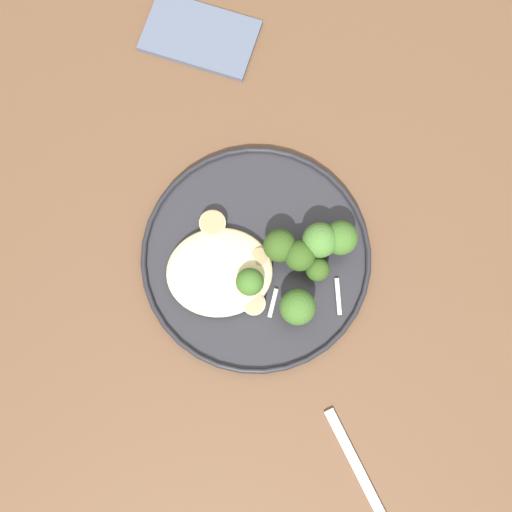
{
  "coord_description": "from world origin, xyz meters",
  "views": [
    {
      "loc": [
        0.05,
        0.11,
        1.54
      ],
      "look_at": [
        0.04,
        -0.04,
        0.76
      ],
      "focal_mm": 44.72,
      "sensor_mm": 36.0,
      "label": 1
    }
  ],
  "objects_px": {
    "broccoli_floret_front_edge": "(320,240)",
    "broccoli_floret_center_pile": "(250,279)",
    "seared_scallop_front_small": "(259,258)",
    "seared_scallop_tilted_round": "(213,224)",
    "broccoli_floret_beside_noodles": "(340,238)",
    "broccoli_floret_near_rim": "(317,270)",
    "dinner_fork": "(367,488)",
    "broccoli_floret_right_tilted": "(298,307)",
    "seared_scallop_on_noodles": "(221,260)",
    "seared_scallop_tiny_bay": "(204,296)",
    "broccoli_floret_left_leaning": "(300,256)",
    "folded_napkin": "(200,36)",
    "seared_scallop_center_golden": "(254,304)",
    "broccoli_floret_tall_stalk": "(280,246)",
    "dinner_plate": "(256,258)"
  },
  "relations": [
    {
      "from": "seared_scallop_tilted_round",
      "to": "broccoli_floret_near_rim",
      "type": "xyz_separation_m",
      "value": [
        -0.12,
        0.07,
        0.01
      ]
    },
    {
      "from": "seared_scallop_front_small",
      "to": "broccoli_floret_near_rim",
      "type": "relative_size",
      "value": 0.58
    },
    {
      "from": "broccoli_floret_center_pile",
      "to": "broccoli_floret_left_leaning",
      "type": "xyz_separation_m",
      "value": [
        -0.06,
        -0.02,
        0.0
      ]
    },
    {
      "from": "folded_napkin",
      "to": "seared_scallop_tilted_round",
      "type": "bearing_deg",
      "value": 90.83
    },
    {
      "from": "broccoli_floret_center_pile",
      "to": "dinner_fork",
      "type": "xyz_separation_m",
      "value": [
        -0.12,
        0.25,
        -0.04
      ]
    },
    {
      "from": "broccoli_floret_left_leaning",
      "to": "broccoli_floret_right_tilted",
      "type": "xyz_separation_m",
      "value": [
        0.01,
        0.06,
        -0.0
      ]
    },
    {
      "from": "seared_scallop_center_golden",
      "to": "seared_scallop_tiny_bay",
      "type": "bearing_deg",
      "value": -12.9
    },
    {
      "from": "seared_scallop_front_small",
      "to": "broccoli_floret_right_tilted",
      "type": "xyz_separation_m",
      "value": [
        -0.04,
        0.07,
        0.02
      ]
    },
    {
      "from": "broccoli_floret_front_edge",
      "to": "seared_scallop_center_golden",
      "type": "bearing_deg",
      "value": 38.92
    },
    {
      "from": "seared_scallop_center_golden",
      "to": "seared_scallop_front_small",
      "type": "xyz_separation_m",
      "value": [
        -0.01,
        -0.06,
        0.0
      ]
    },
    {
      "from": "dinner_plate",
      "to": "folded_napkin",
      "type": "height_order",
      "value": "dinner_plate"
    },
    {
      "from": "seared_scallop_tiny_bay",
      "to": "broccoli_floret_beside_noodles",
      "type": "xyz_separation_m",
      "value": [
        -0.17,
        -0.06,
        0.02
      ]
    },
    {
      "from": "broccoli_floret_left_leaning",
      "to": "broccoli_floret_tall_stalk",
      "type": "distance_m",
      "value": 0.03
    },
    {
      "from": "seared_scallop_front_small",
      "to": "seared_scallop_tiny_bay",
      "type": "distance_m",
      "value": 0.08
    },
    {
      "from": "broccoli_floret_front_edge",
      "to": "broccoli_floret_center_pile",
      "type": "bearing_deg",
      "value": 24.88
    },
    {
      "from": "broccoli_floret_right_tilted",
      "to": "dinner_fork",
      "type": "xyz_separation_m",
      "value": [
        -0.07,
        0.22,
        -0.04
      ]
    },
    {
      "from": "seared_scallop_tiny_bay",
      "to": "seared_scallop_on_noodles",
      "type": "bearing_deg",
      "value": -118.91
    },
    {
      "from": "broccoli_floret_right_tilted",
      "to": "seared_scallop_on_noodles",
      "type": "bearing_deg",
      "value": -37.26
    },
    {
      "from": "seared_scallop_front_small",
      "to": "broccoli_floret_front_edge",
      "type": "xyz_separation_m",
      "value": [
        -0.07,
        -0.01,
        0.03
      ]
    },
    {
      "from": "broccoli_floret_front_edge",
      "to": "folded_napkin",
      "type": "distance_m",
      "value": 0.33
    },
    {
      "from": "dinner_fork",
      "to": "folded_napkin",
      "type": "bearing_deg",
      "value": -74.16
    },
    {
      "from": "seared_scallop_tilted_round",
      "to": "broccoli_floret_left_leaning",
      "type": "bearing_deg",
      "value": 153.33
    },
    {
      "from": "broccoli_floret_center_pile",
      "to": "dinner_fork",
      "type": "relative_size",
      "value": 0.28
    },
    {
      "from": "seared_scallop_tiny_bay",
      "to": "dinner_fork",
      "type": "relative_size",
      "value": 0.16
    },
    {
      "from": "seared_scallop_on_noodles",
      "to": "broccoli_floret_near_rim",
      "type": "bearing_deg",
      "value": 169.09
    },
    {
      "from": "seared_scallop_tilted_round",
      "to": "broccoli_floret_tall_stalk",
      "type": "height_order",
      "value": "broccoli_floret_tall_stalk"
    },
    {
      "from": "dinner_plate",
      "to": "dinner_fork",
      "type": "relative_size",
      "value": 1.62
    },
    {
      "from": "folded_napkin",
      "to": "dinner_fork",
      "type": "bearing_deg",
      "value": 105.84
    },
    {
      "from": "seared_scallop_on_noodles",
      "to": "broccoli_floret_left_leaning",
      "type": "distance_m",
      "value": 0.1
    },
    {
      "from": "seared_scallop_front_small",
      "to": "broccoli_floret_front_edge",
      "type": "height_order",
      "value": "broccoli_floret_front_edge"
    },
    {
      "from": "seared_scallop_front_small",
      "to": "broccoli_floret_beside_noodles",
      "type": "distance_m",
      "value": 0.1
    },
    {
      "from": "broccoli_floret_beside_noodles",
      "to": "broccoli_floret_front_edge",
      "type": "relative_size",
      "value": 0.9
    },
    {
      "from": "seared_scallop_on_noodles",
      "to": "broccoli_floret_left_leaning",
      "type": "height_order",
      "value": "broccoli_floret_left_leaning"
    },
    {
      "from": "dinner_plate",
      "to": "broccoli_floret_front_edge",
      "type": "xyz_separation_m",
      "value": [
        -0.08,
        -0.01,
        0.04
      ]
    },
    {
      "from": "seared_scallop_tiny_bay",
      "to": "broccoli_floret_left_leaning",
      "type": "relative_size",
      "value": 0.5
    },
    {
      "from": "seared_scallop_tiny_bay",
      "to": "broccoli_floret_front_edge",
      "type": "height_order",
      "value": "broccoli_floret_front_edge"
    },
    {
      "from": "seared_scallop_front_small",
      "to": "broccoli_floret_center_pile",
      "type": "height_order",
      "value": "broccoli_floret_center_pile"
    },
    {
      "from": "broccoli_floret_beside_noodles",
      "to": "broccoli_floret_near_rim",
      "type": "xyz_separation_m",
      "value": [
        0.03,
        0.04,
        -0.01
      ]
    },
    {
      "from": "dinner_fork",
      "to": "folded_napkin",
      "type": "distance_m",
      "value": 0.62
    },
    {
      "from": "seared_scallop_on_noodles",
      "to": "broccoli_floret_center_pile",
      "type": "distance_m",
      "value": 0.05
    },
    {
      "from": "broccoli_floret_left_leaning",
      "to": "broccoli_floret_near_rim",
      "type": "relative_size",
      "value": 1.38
    },
    {
      "from": "seared_scallop_on_noodles",
      "to": "seared_scallop_tiny_bay",
      "type": "bearing_deg",
      "value": 61.09
    },
    {
      "from": "seared_scallop_front_small",
      "to": "seared_scallop_tilted_round",
      "type": "distance_m",
      "value": 0.07
    },
    {
      "from": "broccoli_floret_left_leaning",
      "to": "seared_scallop_center_golden",
      "type": "bearing_deg",
      "value": 40.97
    },
    {
      "from": "seared_scallop_on_noodles",
      "to": "broccoli_floret_right_tilted",
      "type": "height_order",
      "value": "broccoli_floret_right_tilted"
    },
    {
      "from": "broccoli_floret_beside_noodles",
      "to": "broccoli_floret_center_pile",
      "type": "bearing_deg",
      "value": 20.75
    },
    {
      "from": "broccoli_floret_tall_stalk",
      "to": "broccoli_floret_right_tilted",
      "type": "height_order",
      "value": "broccoli_floret_right_tilted"
    },
    {
      "from": "seared_scallop_on_noodles",
      "to": "seared_scallop_tilted_round",
      "type": "distance_m",
      "value": 0.05
    },
    {
      "from": "dinner_fork",
      "to": "broccoli_floret_right_tilted",
      "type": "bearing_deg",
      "value": -72.25
    },
    {
      "from": "broccoli_floret_front_edge",
      "to": "broccoli_floret_tall_stalk",
      "type": "bearing_deg",
      "value": 2.44
    }
  ]
}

